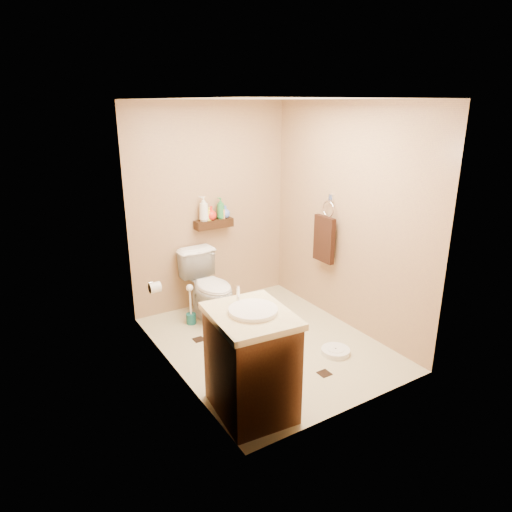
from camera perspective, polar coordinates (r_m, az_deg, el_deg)
ground at (r=4.82m, az=1.45°, el=-10.82°), size 2.50×2.50×0.00m
wall_back at (r=5.41m, az=-5.74°, el=6.08°), size 2.00×0.04×2.40m
wall_front at (r=3.43m, az=13.09°, el=-1.81°), size 2.00×0.04×2.40m
wall_left at (r=3.92m, az=-10.75°, el=0.93°), size 0.04×2.50×2.40m
wall_right at (r=4.96m, az=11.32°, el=4.63°), size 0.04×2.50×2.40m
ceiling at (r=4.19m, az=1.73°, el=19.04°), size 2.00×2.50×0.02m
wall_shelf at (r=5.38m, az=-5.30°, el=4.05°), size 0.46×0.14×0.10m
floor_accents at (r=4.79m, az=2.35°, el=-10.96°), size 1.23×1.44×0.01m
toilet at (r=5.19m, az=-5.84°, el=-3.86°), size 0.47×0.78×0.78m
vanity at (r=3.67m, az=-0.63°, el=-13.01°), size 0.65×0.76×1.00m
bathroom_scale at (r=4.69m, az=9.91°, el=-11.64°), size 0.37×0.37×0.06m
toilet_brush at (r=5.19m, az=-8.16°, el=-6.70°), size 0.11×0.11×0.47m
towel_ring at (r=5.15m, az=8.55°, el=2.37°), size 0.12×0.30×0.76m
toilet_paper at (r=4.72m, az=-12.54°, el=-3.85°), size 0.12×0.11×0.12m
bottle_a at (r=5.29m, az=-6.56°, el=5.90°), size 0.15×0.15×0.29m
bottle_b at (r=5.33m, az=-5.89°, el=5.28°), size 0.08×0.07×0.15m
bottle_c at (r=5.34m, az=-5.64°, el=5.37°), size 0.17×0.17×0.16m
bottle_d at (r=5.39m, az=-4.44°, el=5.99°), size 0.13×0.13×0.25m
bottle_e at (r=5.40m, az=-4.28°, el=5.58°), size 0.10×0.10×0.17m
bottle_f at (r=5.42m, az=-3.87°, el=5.55°), size 0.16×0.16×0.15m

